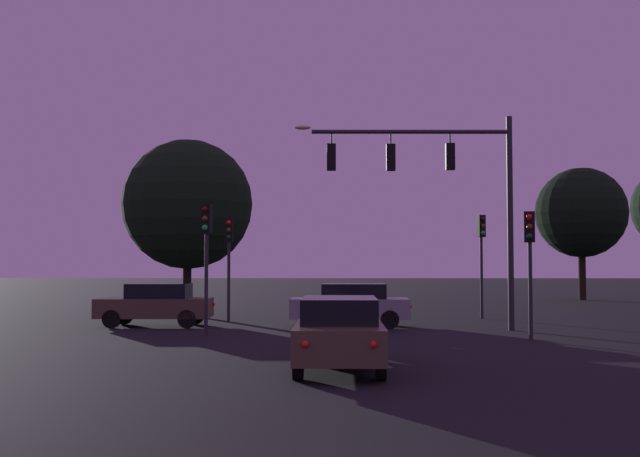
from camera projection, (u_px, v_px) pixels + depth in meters
ground_plane at (359, 319)px, 30.17m from camera, size 168.00×168.00×0.00m
traffic_signal_mast_arm at (441, 178)px, 25.14m from camera, size 7.34×0.47×7.19m
traffic_light_corner_left at (481, 245)px, 30.46m from camera, size 0.37×0.39×4.21m
traffic_light_corner_right at (229, 248)px, 28.92m from camera, size 0.32×0.36×3.97m
traffic_light_median at (206, 242)px, 23.17m from camera, size 0.34×0.38×4.07m
traffic_light_far_side at (530, 248)px, 21.76m from camera, size 0.36×0.38×3.75m
car_nearside_lane at (339, 332)px, 15.69m from camera, size 1.81×4.38×1.52m
car_crossing_left at (351, 304)px, 26.36m from camera, size 4.25×1.87×1.52m
car_crossing_right at (156, 304)px, 26.58m from camera, size 4.04×1.84×1.52m
tree_behind_sign at (581, 213)px, 46.05m from camera, size 5.54×5.54×8.14m
tree_left_far at (188, 204)px, 32.42m from camera, size 5.61×5.61×7.60m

